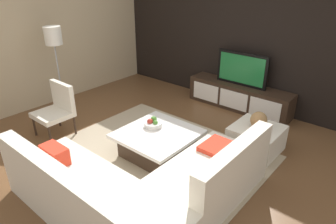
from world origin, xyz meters
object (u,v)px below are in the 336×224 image
at_px(ottoman, 256,139).
at_px(decorative_ball, 259,120).
at_px(media_console, 239,97).
at_px(television, 242,69).
at_px(accent_chair_near, 57,107).
at_px(fruit_bowl, 153,123).
at_px(floor_lamp, 54,42).
at_px(sectional_couch, 140,189).
at_px(coffee_table, 158,143).

distance_m(ottoman, decorative_ball, 0.32).
distance_m(media_console, television, 0.57).
relative_size(television, decorative_ball, 4.14).
bearing_deg(accent_chair_near, ottoman, 38.93).
height_order(accent_chair_near, fruit_bowl, accent_chair_near).
relative_size(floor_lamp, ottoman, 2.34).
xyz_separation_m(sectional_couch, floor_lamp, (-3.04, 0.92, 1.09)).
height_order(television, ottoman, television).
bearing_deg(sectional_couch, television, 98.80).
distance_m(coffee_table, decorative_ball, 1.54).
bearing_deg(ottoman, floor_lamp, -162.30).
height_order(ottoman, decorative_ball, decorative_ball).
bearing_deg(ottoman, media_console, 127.97).
distance_m(television, decorative_ball, 1.59).
bearing_deg(accent_chair_near, sectional_couch, -1.30).
xyz_separation_m(television, ottoman, (0.96, -1.23, -0.62)).
distance_m(floor_lamp, ottoman, 3.85).
bearing_deg(media_console, ottoman, -52.03).
bearing_deg(floor_lamp, decorative_ball, 17.70).
relative_size(sectional_couch, ottoman, 3.34).
bearing_deg(television, fruit_bowl, -97.35).
bearing_deg(sectional_couch, decorative_ball, 77.38).
relative_size(sectional_couch, coffee_table, 2.19).
height_order(television, floor_lamp, floor_lamp).
xyz_separation_m(accent_chair_near, decorative_ball, (2.78, 1.63, 0.04)).
xyz_separation_m(fruit_bowl, decorative_ball, (1.25, 0.96, 0.09)).
bearing_deg(decorative_ball, fruit_bowl, -142.31).
relative_size(accent_chair_near, floor_lamp, 0.53).
bearing_deg(decorative_ball, coffee_table, -134.97).
distance_m(television, floor_lamp, 3.49).
relative_size(fruit_bowl, decorative_ball, 1.13).
bearing_deg(ottoman, fruit_bowl, -142.31).
relative_size(television, floor_lamp, 0.62).
relative_size(television, accent_chair_near, 1.18).
bearing_deg(fruit_bowl, media_console, 82.65).
height_order(accent_chair_near, decorative_ball, accent_chair_near).
bearing_deg(fruit_bowl, accent_chair_near, -156.39).
xyz_separation_m(accent_chair_near, fruit_bowl, (1.54, 0.67, -0.06)).
distance_m(media_console, sectional_couch, 3.31).
distance_m(floor_lamp, fruit_bowl, 2.44).
distance_m(television, sectional_couch, 3.35).
relative_size(television, fruit_bowl, 3.66).
bearing_deg(media_console, accent_chair_near, -122.41).
xyz_separation_m(sectional_couch, accent_chair_near, (-2.33, 0.40, 0.21)).
xyz_separation_m(sectional_couch, coffee_table, (-0.61, 0.97, -0.08)).
bearing_deg(floor_lamp, media_console, 42.86).
height_order(media_console, fruit_bowl, fruit_bowl).
bearing_deg(accent_chair_near, floor_lamp, 152.25).
xyz_separation_m(coffee_table, fruit_bowl, (-0.18, 0.10, 0.23)).
bearing_deg(ottoman, television, 127.96).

